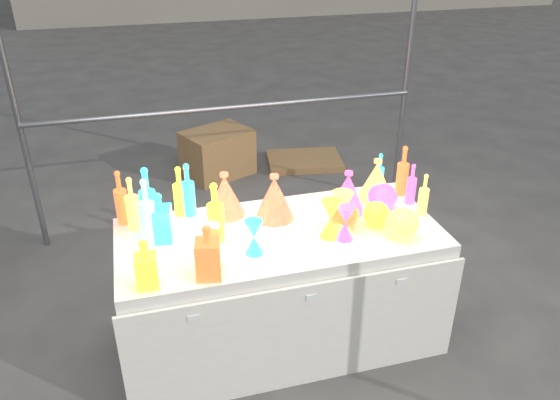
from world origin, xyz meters
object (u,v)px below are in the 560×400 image
object	(u,v)px
cardboard_box_closed	(218,153)
globe_0	(376,215)
hourglass_0	(213,250)
decanter_0	(146,263)
display_table	(280,287)
bottle_0	(180,191)
lampshade_0	(225,194)

from	to	relation	value
cardboard_box_closed	globe_0	world-z (taller)	globe_0
hourglass_0	decanter_0	bearing A→B (deg)	-165.65
display_table	bottle_0	size ratio (longest dim) A/B	6.01
decanter_0	lampshade_0	bearing A→B (deg)	54.52
cardboard_box_closed	decanter_0	bearing A→B (deg)	-129.97
decanter_0	lampshade_0	size ratio (longest dim) A/B	0.97
display_table	cardboard_box_closed	xyz separation A→B (m)	(0.04, 2.44, -0.15)
globe_0	display_table	bearing A→B (deg)	173.74
cardboard_box_closed	globe_0	size ratio (longest dim) A/B	4.04
hourglass_0	bottle_0	bearing A→B (deg)	99.44
display_table	lampshade_0	bearing A→B (deg)	131.29
globe_0	cardboard_box_closed	bearing A→B (deg)	101.57
display_table	lampshade_0	size ratio (longest dim) A/B	6.90
display_table	globe_0	bearing A→B (deg)	-6.26
bottle_0	hourglass_0	world-z (taller)	bottle_0
display_table	hourglass_0	size ratio (longest dim) A/B	9.77
hourglass_0	globe_0	bearing A→B (deg)	9.42
display_table	globe_0	size ratio (longest dim) A/B	11.94
display_table	lampshade_0	world-z (taller)	lampshade_0
bottle_0	globe_0	distance (m)	1.14
bottle_0	lampshade_0	distance (m)	0.26
bottle_0	hourglass_0	size ratio (longest dim) A/B	1.62
cardboard_box_closed	lampshade_0	size ratio (longest dim) A/B	2.34
decanter_0	globe_0	bearing A→B (deg)	14.46
decanter_0	globe_0	distance (m)	1.31
decanter_0	globe_0	xyz separation A→B (m)	(1.28, 0.24, -0.07)
cardboard_box_closed	decanter_0	size ratio (longest dim) A/B	2.42
display_table	hourglass_0	xyz separation A→B (m)	(-0.41, -0.22, 0.47)
cardboard_box_closed	globe_0	xyz separation A→B (m)	(0.51, -2.50, 0.58)
display_table	bottle_0	distance (m)	0.82
decanter_0	lampshade_0	distance (m)	0.76
hourglass_0	lampshade_0	size ratio (longest dim) A/B	0.71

